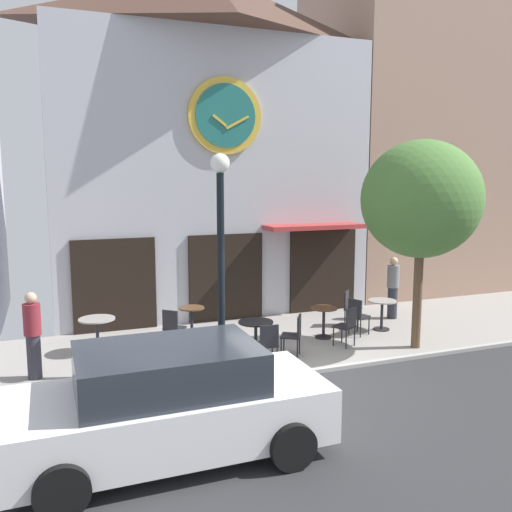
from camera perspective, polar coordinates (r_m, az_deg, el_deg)
name	(u,v)px	position (r m, az deg, el deg)	size (l,w,h in m)	color
ground_plane	(327,395)	(10.00, 7.49, -14.25)	(25.28, 10.99, 0.13)	gray
clock_building	(212,143)	(15.36, -4.63, 11.71)	(8.65, 3.57, 9.15)	#B2B2BC
neighbor_building_right	(416,124)	(20.22, 16.44, 13.17)	(6.87, 5.00, 11.24)	#9E7A66
street_lamp	(221,265)	(10.31, -3.69, -0.92)	(0.36, 0.36, 4.23)	black
street_tree	(422,200)	(12.34, 16.97, 5.66)	(2.69, 2.42, 4.59)	brown
cafe_table_leftmost	(97,327)	(12.35, -16.30, -7.19)	(0.78, 0.78, 0.77)	black
cafe_table_rightmost	(192,318)	(12.94, -6.75, -6.51)	(0.60, 0.60, 0.77)	black
cafe_table_center_left	(256,330)	(11.77, -0.02, -7.79)	(0.75, 0.75, 0.73)	black
cafe_table_center_right	(324,317)	(13.06, 7.11, -6.40)	(0.64, 0.64, 0.73)	black
cafe_table_center	(382,309)	(13.96, 13.06, -5.43)	(0.70, 0.70, 0.75)	black
cafe_chair_under_awning	(295,332)	(11.66, 4.06, -7.99)	(0.55, 0.55, 0.90)	black
cafe_chair_curbside	(357,314)	(13.37, 10.56, -5.97)	(0.52, 0.52, 0.90)	black
cafe_chair_facing_wall	(347,324)	(12.46, 9.55, -7.01)	(0.54, 0.54, 0.90)	black
cafe_chair_by_entrance	(268,342)	(11.00, 1.25, -8.99)	(0.44, 0.44, 0.90)	black
cafe_chair_facing_street	(173,326)	(12.27, -8.73, -7.23)	(0.57, 0.57, 0.90)	black
cafe_chair_near_lamp	(350,305)	(14.18, 9.82, -5.13)	(0.57, 0.57, 0.90)	black
pedestrian_maroon	(33,334)	(11.16, -22.34, -7.59)	(0.36, 0.36, 1.67)	#2D2D38
pedestrian_grey	(393,287)	(15.09, 14.15, -3.15)	(0.45, 0.45, 1.67)	#2D2D38
parked_car_white	(169,403)	(7.72, -9.06, -15.00)	(4.30, 2.03, 1.55)	white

